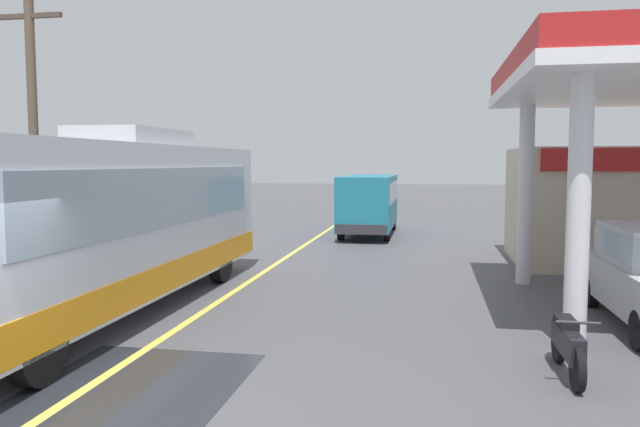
# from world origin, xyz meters

# --- Properties ---
(ground) EXTENTS (120.00, 120.00, 0.00)m
(ground) POSITION_xyz_m (0.00, 20.00, 0.00)
(ground) COLOR #4C4C51
(lane_divider_stripe) EXTENTS (0.16, 50.00, 0.01)m
(lane_divider_stripe) POSITION_xyz_m (0.00, 15.00, 0.00)
(lane_divider_stripe) COLOR #D8CC4C
(lane_divider_stripe) RESTS_ON ground
(wet_puddle_patch) EXTENTS (2.75, 4.87, 0.01)m
(wet_puddle_patch) POSITION_xyz_m (0.59, 0.30, 0.00)
(wet_puddle_patch) COLOR #26282D
(wet_puddle_patch) RESTS_ON ground
(coach_bus_main) EXTENTS (2.60, 11.04, 3.69)m
(coach_bus_main) POSITION_xyz_m (-1.79, 4.83, 1.72)
(coach_bus_main) COLOR silver
(coach_bus_main) RESTS_ON ground
(minibus_opposing_lane) EXTENTS (2.04, 6.13, 2.44)m
(minibus_opposing_lane) POSITION_xyz_m (1.97, 18.85, 1.47)
(minibus_opposing_lane) COLOR teal
(minibus_opposing_lane) RESTS_ON ground
(motorcycle_parked_forecourt) EXTENTS (0.55, 1.80, 0.92)m
(motorcycle_parked_forecourt) POSITION_xyz_m (6.35, 2.63, 0.44)
(motorcycle_parked_forecourt) COLOR black
(motorcycle_parked_forecourt) RESTS_ON ground
(utility_pole_roadside) EXTENTS (1.80, 0.24, 7.30)m
(utility_pole_roadside) POSITION_xyz_m (-5.69, 8.09, 3.83)
(utility_pole_roadside) COLOR brown
(utility_pole_roadside) RESTS_ON ground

